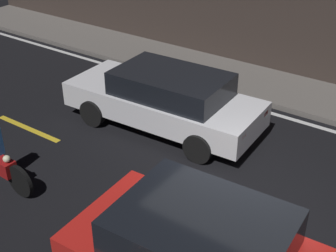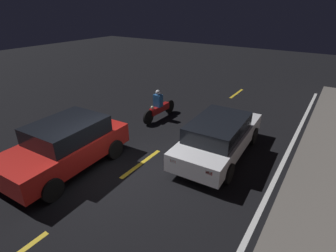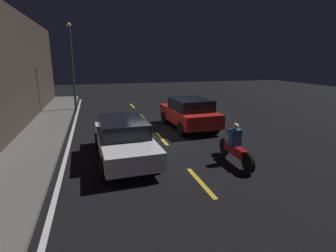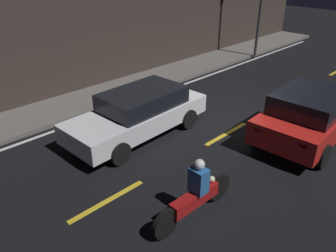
{
  "view_description": "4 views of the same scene",
  "coord_description": "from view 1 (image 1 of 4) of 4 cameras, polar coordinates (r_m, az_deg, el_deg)",
  "views": [
    {
      "loc": [
        2.55,
        -5.82,
        5.48
      ],
      "look_at": [
        -1.64,
        0.16,
        1.27
      ],
      "focal_mm": 50.0,
      "sensor_mm": 36.0,
      "label": 1
    },
    {
      "loc": [
        4.67,
        4.83,
        4.85
      ],
      "look_at": [
        -2.52,
        0.06,
        0.81
      ],
      "focal_mm": 28.0,
      "sensor_mm": 36.0,
      "label": 2
    },
    {
      "loc": [
        -11.92,
        2.81,
        3.44
      ],
      "look_at": [
        -1.57,
        -0.14,
        0.71
      ],
      "focal_mm": 28.0,
      "sensor_mm": 36.0,
      "label": 3
    },
    {
      "loc": [
        -8.59,
        -5.1,
        4.95
      ],
      "look_at": [
        -3.23,
        0.35,
        0.96
      ],
      "focal_mm": 35.0,
      "sensor_mm": 36.0,
      "label": 4
    }
  ],
  "objects": [
    {
      "name": "sedan_white",
      "position": [
        10.58,
        -0.34,
        3.41
      ],
      "size": [
        4.6,
        2.0,
        1.4
      ],
      "rotation": [
        0.0,
        0.0,
        3.18
      ],
      "color": "silver",
      "rests_on": "ground"
    },
    {
      "name": "lane_solid_kerb",
      "position": [
        11.48,
        17.84,
        -0.1
      ],
      "size": [
        25.2,
        0.14,
        0.01
      ],
      "color": "silver",
      "rests_on": "ground"
    },
    {
      "name": "ground_plane",
      "position": [
        8.39,
        8.76,
        -11.25
      ],
      "size": [
        56.0,
        56.0,
        0.0
      ],
      "primitive_type": "plane",
      "color": "black"
    },
    {
      "name": "raised_curb",
      "position": [
        12.55,
        19.79,
        2.54
      ],
      "size": [
        28.0,
        2.03,
        0.14
      ],
      "color": "#605B56",
      "rests_on": "ground"
    },
    {
      "name": "lane_dash_b",
      "position": [
        11.34,
        -16.65,
        -0.29
      ],
      "size": [
        2.0,
        0.14,
        0.01
      ],
      "color": "gold",
      "rests_on": "ground"
    },
    {
      "name": "lane_dash_c",
      "position": [
        8.75,
        2.88,
        -8.86
      ],
      "size": [
        2.0,
        0.14,
        0.01
      ],
      "color": "gold",
      "rests_on": "ground"
    }
  ]
}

